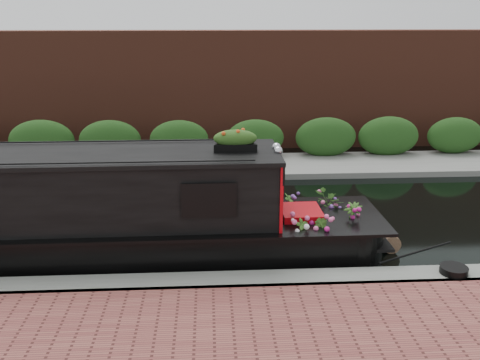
{
  "coord_description": "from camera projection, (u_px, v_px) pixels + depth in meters",
  "views": [
    {
      "loc": [
        0.81,
        -11.46,
        4.59
      ],
      "look_at": [
        1.45,
        -0.6,
        1.16
      ],
      "focal_mm": 40.0,
      "sensor_mm": 36.0,
      "label": 1
    }
  ],
  "objects": [
    {
      "name": "narrowboat",
      "position": [
        68.0,
        219.0,
        10.18
      ],
      "size": [
        11.61,
        2.12,
        2.73
      ],
      "rotation": [
        0.0,
        0.0,
        0.01
      ],
      "color": "black",
      "rests_on": "ground"
    },
    {
      "name": "ground",
      "position": [
        175.0,
        221.0,
        12.24
      ],
      "size": [
        80.0,
        80.0,
        0.0
      ],
      "primitive_type": "plane",
      "color": "black",
      "rests_on": "ground"
    },
    {
      "name": "far_bank_path",
      "position": [
        183.0,
        170.0,
        16.24
      ],
      "size": [
        40.0,
        2.4,
        0.34
      ],
      "primitive_type": "cube",
      "color": "slate",
      "rests_on": "ground"
    },
    {
      "name": "rope_fender",
      "position": [
        389.0,
        242.0,
        10.73
      ],
      "size": [
        0.37,
        0.37,
        0.37
      ],
      "primitive_type": "cylinder",
      "rotation": [
        1.57,
        0.0,
        0.0
      ],
      "color": "brown",
      "rests_on": "ground"
    },
    {
      "name": "coiled_mooring_rope",
      "position": [
        454.0,
        270.0,
        9.27
      ],
      "size": [
        0.48,
        0.48,
        0.12
      ],
      "primitive_type": "cylinder",
      "color": "black",
      "rests_on": "near_bank_coping"
    },
    {
      "name": "far_hedge",
      "position": [
        184.0,
        162.0,
        17.1
      ],
      "size": [
        40.0,
        1.1,
        2.8
      ],
      "primitive_type": "cube",
      "color": "#1E4416",
      "rests_on": "ground"
    },
    {
      "name": "far_brick_wall",
      "position": [
        187.0,
        146.0,
        19.1
      ],
      "size": [
        40.0,
        1.0,
        8.0
      ],
      "primitive_type": "cube",
      "color": "#582A1E",
      "rests_on": "ground"
    },
    {
      "name": "near_bank_coping",
      "position": [
        164.0,
        294.0,
        9.1
      ],
      "size": [
        40.0,
        0.6,
        0.5
      ],
      "primitive_type": "cube",
      "color": "slate",
      "rests_on": "ground"
    }
  ]
}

